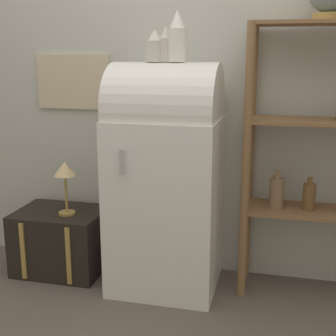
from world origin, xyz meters
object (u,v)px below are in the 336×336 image
at_px(vase_left, 155,47).
at_px(desk_lamp, 65,174).
at_px(refrigerator, 166,175).
at_px(suitcase_trunk, 61,241).
at_px(vase_center, 165,45).
at_px(vase_right, 177,38).

bearing_deg(vase_left, desk_lamp, -178.31).
bearing_deg(refrigerator, suitcase_trunk, 177.90).
xyz_separation_m(refrigerator, vase_left, (-0.06, 0.00, 0.76)).
distance_m(refrigerator, vase_left, 0.76).
distance_m(refrigerator, desk_lamp, 0.66).
height_order(suitcase_trunk, vase_center, vase_center).
bearing_deg(vase_center, vase_left, -178.17).
bearing_deg(vase_left, vase_center, 1.83).
bearing_deg(refrigerator, vase_right, -4.30).
distance_m(refrigerator, vase_right, 0.81).
distance_m(suitcase_trunk, vase_right, 1.55).
relative_size(suitcase_trunk, vase_left, 3.16).
height_order(vase_center, vase_right, vase_right).
distance_m(vase_left, desk_lamp, 0.99).
xyz_separation_m(vase_right, desk_lamp, (-0.73, -0.01, -0.84)).
xyz_separation_m(suitcase_trunk, vase_right, (0.81, -0.03, 1.32)).
bearing_deg(refrigerator, desk_lamp, -178.49).
distance_m(suitcase_trunk, desk_lamp, 0.49).
bearing_deg(vase_left, refrigerator, -0.15).
bearing_deg(desk_lamp, vase_center, 1.70).
xyz_separation_m(vase_left, vase_center, (0.06, 0.00, 0.01)).
bearing_deg(desk_lamp, suitcase_trunk, 150.01).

